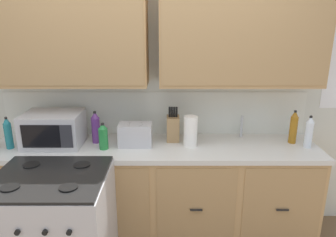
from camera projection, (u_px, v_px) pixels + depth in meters
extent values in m
cube|color=silver|center=(156.00, 102.00, 2.95)|extent=(3.97, 0.05, 2.40)
cube|color=silver|center=(156.00, 113.00, 2.96)|extent=(2.77, 0.01, 0.40)
cube|color=tan|center=(66.00, 27.00, 2.57)|extent=(1.33, 0.34, 0.94)
cube|color=#A58052|center=(58.00, 27.00, 2.40)|extent=(1.31, 0.01, 0.89)
cube|color=tan|center=(244.00, 27.00, 2.57)|extent=(1.33, 0.34, 0.94)
cube|color=#A58052|center=(249.00, 27.00, 2.40)|extent=(1.31, 0.01, 0.89)
cube|color=black|center=(156.00, 228.00, 3.01)|extent=(2.71, 0.48, 0.10)
cube|color=tan|center=(156.00, 189.00, 2.86)|extent=(2.77, 0.60, 0.76)
cube|color=#A88354|center=(26.00, 208.00, 2.57)|extent=(0.64, 0.01, 0.70)
cube|color=black|center=(25.00, 210.00, 2.56)|extent=(0.10, 0.01, 0.01)
cube|color=#A88354|center=(111.00, 208.00, 2.57)|extent=(0.64, 0.01, 0.70)
cube|color=black|center=(111.00, 210.00, 2.56)|extent=(0.10, 0.01, 0.01)
cube|color=#A88354|center=(197.00, 208.00, 2.57)|extent=(0.64, 0.01, 0.70)
cube|color=black|center=(197.00, 210.00, 2.55)|extent=(0.10, 0.01, 0.01)
cube|color=#A88354|center=(283.00, 209.00, 2.56)|extent=(0.64, 0.01, 0.70)
cube|color=black|center=(284.00, 210.00, 2.55)|extent=(0.10, 0.01, 0.01)
cube|color=silver|center=(155.00, 147.00, 2.74)|extent=(2.80, 0.63, 0.04)
cube|color=#A8AAAF|center=(246.00, 146.00, 2.76)|extent=(0.56, 0.38, 0.02)
cube|color=#B7B7BC|center=(57.00, 237.00, 2.26)|extent=(0.76, 0.66, 0.92)
cube|color=black|center=(50.00, 177.00, 2.13)|extent=(0.74, 0.65, 0.02)
cylinder|color=black|center=(11.00, 187.00, 1.97)|extent=(0.12, 0.12, 0.01)
cylinder|color=black|center=(70.00, 187.00, 1.97)|extent=(0.12, 0.12, 0.01)
cylinder|color=black|center=(33.00, 165.00, 2.27)|extent=(0.12, 0.12, 0.01)
cylinder|color=black|center=(83.00, 165.00, 2.27)|extent=(0.12, 0.12, 0.01)
cylinder|color=black|center=(19.00, 232.00, 1.85)|extent=(0.03, 0.02, 0.03)
cylinder|color=black|center=(46.00, 232.00, 1.85)|extent=(0.03, 0.02, 0.03)
cylinder|color=black|center=(70.00, 232.00, 1.85)|extent=(0.03, 0.02, 0.03)
cube|color=#B7B7BC|center=(55.00, 129.00, 2.72)|extent=(0.48, 0.36, 0.28)
cube|color=black|center=(42.00, 136.00, 2.54)|extent=(0.31, 0.01, 0.19)
cube|color=#28282D|center=(68.00, 136.00, 2.54)|extent=(0.10, 0.01, 0.19)
cube|color=#B7B7BC|center=(137.00, 134.00, 2.71)|extent=(0.28, 0.18, 0.19)
cube|color=black|center=(130.00, 124.00, 2.69)|extent=(0.02, 0.13, 0.01)
cube|color=black|center=(142.00, 124.00, 2.69)|extent=(0.02, 0.13, 0.01)
cube|color=#9C794E|center=(174.00, 129.00, 2.81)|extent=(0.11, 0.14, 0.22)
cylinder|color=black|center=(171.00, 112.00, 2.76)|extent=(0.02, 0.02, 0.09)
cylinder|color=black|center=(173.00, 112.00, 2.76)|extent=(0.02, 0.02, 0.09)
cylinder|color=black|center=(175.00, 112.00, 2.76)|extent=(0.02, 0.02, 0.09)
cylinder|color=black|center=(178.00, 112.00, 2.76)|extent=(0.02, 0.02, 0.09)
cylinder|color=#B2B5BA|center=(243.00, 127.00, 2.90)|extent=(0.02, 0.02, 0.20)
cylinder|color=white|center=(192.00, 131.00, 2.69)|extent=(0.12, 0.12, 0.26)
cylinder|color=#663384|center=(97.00, 130.00, 2.77)|extent=(0.07, 0.07, 0.22)
cone|color=#663384|center=(96.00, 115.00, 2.73)|extent=(0.07, 0.07, 0.06)
cylinder|color=black|center=(96.00, 112.00, 2.72)|extent=(0.03, 0.03, 0.02)
cylinder|color=#1E707A|center=(10.00, 136.00, 2.65)|extent=(0.06, 0.06, 0.22)
cone|color=#1E707A|center=(8.00, 120.00, 2.61)|extent=(0.06, 0.06, 0.05)
cylinder|color=black|center=(7.00, 118.00, 2.60)|extent=(0.02, 0.02, 0.02)
cylinder|color=#9E6619|center=(295.00, 130.00, 2.75)|extent=(0.07, 0.07, 0.23)
cone|color=#9E6619|center=(297.00, 114.00, 2.71)|extent=(0.06, 0.06, 0.06)
cylinder|color=black|center=(297.00, 112.00, 2.70)|extent=(0.02, 0.02, 0.02)
cylinder|color=silver|center=(310.00, 135.00, 2.66)|extent=(0.07, 0.07, 0.22)
cone|color=silver|center=(312.00, 119.00, 2.62)|extent=(0.06, 0.06, 0.06)
cylinder|color=black|center=(313.00, 117.00, 2.61)|extent=(0.02, 0.02, 0.02)
cylinder|color=#237A38|center=(105.00, 139.00, 2.64)|extent=(0.08, 0.08, 0.18)
cone|color=#237A38|center=(104.00, 126.00, 2.60)|extent=(0.07, 0.07, 0.04)
cylinder|color=black|center=(104.00, 124.00, 2.60)|extent=(0.03, 0.03, 0.02)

